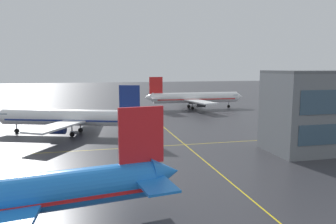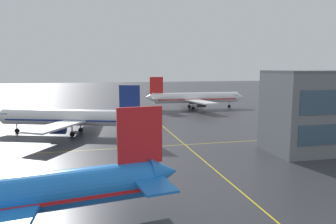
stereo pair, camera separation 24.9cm
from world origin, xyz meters
name	(u,v)px [view 1 (the left image)]	position (x,y,z in m)	size (l,w,h in m)	color
airliner_second_row	(70,118)	(-22.48, 53.41, 3.83)	(35.10, 30.03, 11.22)	white
airliner_third_row	(194,98)	(19.03, 89.85, 3.98)	(37.43, 32.33, 11.65)	white
taxiway_markings	(227,179)	(0.00, 17.99, 0.00)	(159.85, 87.98, 0.01)	yellow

